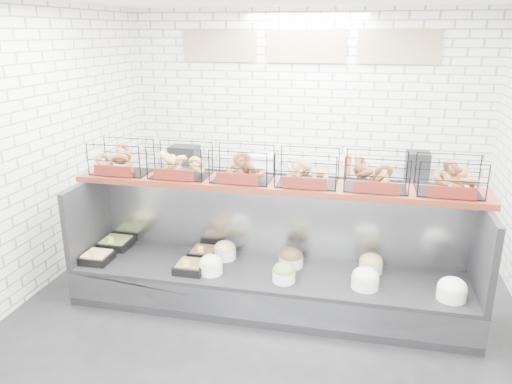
# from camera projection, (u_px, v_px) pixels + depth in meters

# --- Properties ---
(ground) EXTENTS (5.50, 5.50, 0.00)m
(ground) POSITION_uv_depth(u_px,v_px,m) (263.00, 320.00, 4.88)
(ground) COLOR black
(ground) RESTS_ON ground
(room_shell) EXTENTS (5.02, 5.51, 3.01)m
(room_shell) POSITION_uv_depth(u_px,v_px,m) (277.00, 101.00, 4.80)
(room_shell) COLOR white
(room_shell) RESTS_ON ground
(display_case) EXTENTS (4.00, 0.90, 1.20)m
(display_case) POSITION_uv_depth(u_px,v_px,m) (270.00, 274.00, 5.10)
(display_case) COLOR black
(display_case) RESTS_ON ground
(bagel_shelf) EXTENTS (4.10, 0.50, 0.40)m
(bagel_shelf) POSITION_uv_depth(u_px,v_px,m) (274.00, 170.00, 4.93)
(bagel_shelf) COLOR #501C11
(bagel_shelf) RESTS_ON display_case
(prep_counter) EXTENTS (4.00, 0.60, 1.20)m
(prep_counter) POSITION_uv_depth(u_px,v_px,m) (298.00, 198.00, 6.99)
(prep_counter) COLOR #93969B
(prep_counter) RESTS_ON ground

